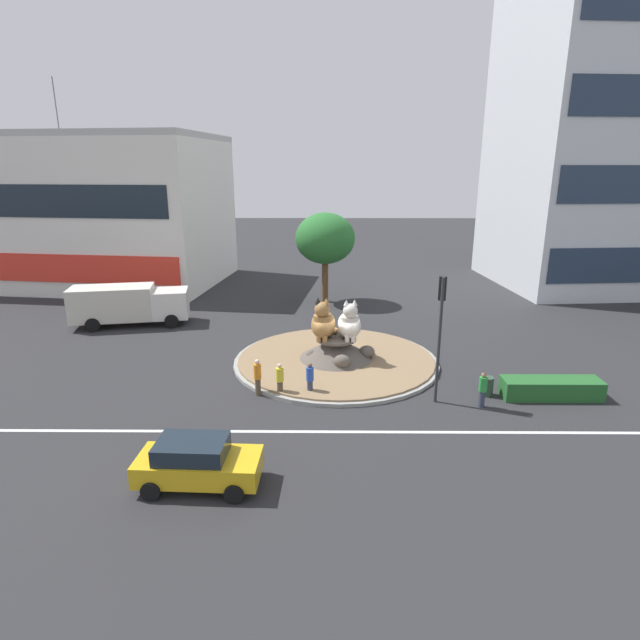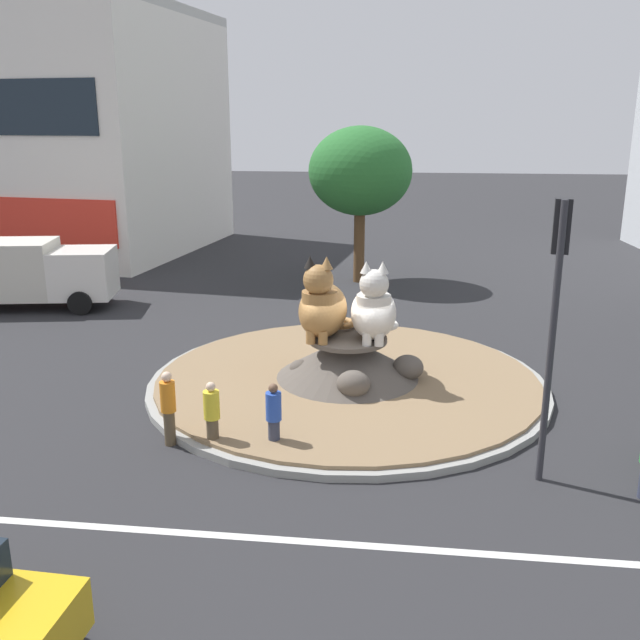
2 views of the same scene
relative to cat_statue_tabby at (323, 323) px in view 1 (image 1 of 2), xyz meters
The scene contains 17 objects.
ground_plane 2.38m from the cat_statue_tabby, ahead, with size 160.00×160.00×0.00m, color #28282B.
lane_centreline 7.91m from the cat_statue_tabby, 84.75° to the right, with size 112.00×0.20×0.01m, color silver.
roundabout_island 2.00m from the cat_statue_tabby, ahead, with size 11.01×11.01×1.42m.
cat_statue_tabby is the anchor object (origin of this frame).
cat_statue_white 1.40m from the cat_statue_tabby, ahead, with size 1.37×2.22×2.23m.
traffic_light_mast 7.10m from the cat_statue_tabby, 42.27° to the right, with size 0.35×0.46×5.75m.
shophouse_block 31.06m from the cat_statue_tabby, 137.34° to the left, with size 27.63×16.58×18.02m.
office_tower 35.50m from the cat_statue_tabby, 39.07° to the left, with size 19.07×15.61×35.74m.
clipped_hedge_strip 11.47m from the cat_statue_tabby, 22.07° to the right, with size 4.48×1.20×0.90m, color #235B28.
broadleaf_tree_behind_island 13.40m from the cat_statue_tabby, 89.50° to the left, with size 4.55×4.55×6.89m.
pedestrian_orange_shirt 5.26m from the cat_statue_tabby, 126.45° to the right, with size 0.35×0.35×1.77m.
pedestrian_green_shirt 8.88m from the cat_statue_tabby, 36.76° to the right, with size 0.36×0.36×1.63m.
pedestrian_blue_shirt 4.38m from the cat_statue_tabby, 98.39° to the right, with size 0.35×0.35×1.60m.
pedestrian_yellow_shirt 4.86m from the cat_statue_tabby, 115.35° to the right, with size 0.36×0.36×1.61m.
hatchback_near_shophouse 11.99m from the cat_statue_tabby, 110.39° to the right, with size 4.14×2.13×1.65m.
delivery_box_truck 14.69m from the cat_statue_tabby, 152.11° to the left, with size 7.74×3.65×2.65m.
litter_bin 8.81m from the cat_statue_tabby, 27.85° to the right, with size 0.56×0.56×0.90m.
Camera 1 is at (-0.65, -26.16, 10.28)m, focal length 28.95 mm.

